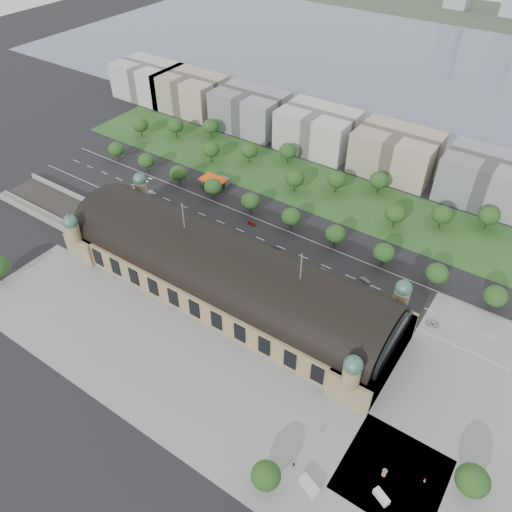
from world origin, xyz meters
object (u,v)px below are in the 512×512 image
Objects in this scene: parked_car_3 at (176,228)px; parked_car_5 at (213,238)px; traffic_car_1 at (152,192)px; bus_east at (320,272)px; advertising_column at (384,473)px; pedestrian_5 at (425,480)px; traffic_car_2 at (151,204)px; pedestrian_0 at (321,430)px; traffic_car_6 at (432,323)px; parked_car_6 at (183,225)px; bus_mid at (291,268)px; pedestrian_4 at (294,465)px; parked_car_0 at (127,206)px; parked_car_4 at (203,234)px; parked_car_1 at (164,218)px; parked_car_2 at (187,232)px; traffic_car_4 at (274,248)px; petrol_station at (219,180)px; bus_west at (222,232)px; van_east at (381,496)px; van_south at (308,485)px; traffic_car_5 at (365,280)px.

parked_car_3 reaches higher than parked_car_5.
bus_east is at bearing -91.72° from traffic_car_1.
parked_car_5 is at bearing 97.34° from bus_east.
traffic_car_1 is 182.25m from advertising_column.
advertising_column reaches higher than pedestrian_5.
bus_east reaches higher than pedestrian_5.
pedestrian_5 is at bearing 64.43° from traffic_car_2.
pedestrian_0 is 0.94× the size of pedestrian_5.
parked_car_6 is (-124.45, -5.97, 0.02)m from traffic_car_6.
bus_mid is (61.25, 2.00, 0.74)m from parked_car_6.
pedestrian_4 is (47.72, -76.99, -0.60)m from bus_mid.
parked_car_4 is (47.22, 4.00, -0.13)m from parked_car_0.
advertising_column reaches higher than traffic_car_6.
advertising_column reaches higher than traffic_car_1.
parked_car_1 is 1.19× the size of parked_car_2.
traffic_car_4 is at bearing 88.91° from traffic_car_2.
parked_car_3 is at bearing 156.70° from advertising_column.
petrol_station is 2.93× the size of parked_car_0.
parked_car_4 is 9.60m from bus_west.
parked_car_0 is at bearing -144.16° from pedestrian_5.
parked_car_5 is 18.85m from parked_car_6.
pedestrian_0 is at bearing -123.74° from bus_west.
parked_car_6 is (-47.20, -10.16, -0.00)m from traffic_car_4.
traffic_car_1 is 160.95m from pedestrian_0.
traffic_car_2 is 2.94× the size of pedestrian_4.
van_east is at bearing 38.38° from parked_car_0.
pedestrian_5 is at bearing 30.71° from parked_car_4.
van_south reaches higher than parked_car_1.
parked_car_0 is at bearing 105.92° from traffic_car_5.
bus_mid is (14.05, -8.16, 0.74)m from traffic_car_4.
parked_car_6 reaches higher than parked_car_2.
pedestrian_0 reaches higher than parked_car_3.
traffic_car_6 is 105.76m from parked_car_5.
parked_car_5 is 0.45× the size of bus_mid.
pedestrian_0 is (105.47, -56.74, 0.18)m from parked_car_2.
parked_car_5 is (6.36, 0.00, 0.00)m from parked_car_4.
bus_east reaches higher than pedestrian_4.
traffic_car_2 is (-17.25, -36.17, -2.24)m from petrol_station.
parked_car_0 is 1.62× the size of advertising_column.
parked_car_2 is 0.81× the size of van_east.
pedestrian_5 is (82.76, -58.89, -0.56)m from bus_mid.
parked_car_1 is at bearing -122.86° from parked_car_4.
traffic_car_1 is 35.76m from parked_car_3.
petrol_station is 88.21m from bus_east.
traffic_car_2 is 73.34m from traffic_car_4.
bus_mid reaches higher than parked_car_4.
traffic_car_4 is at bearing 114.57° from pedestrian_0.
parked_car_1 is 157.23m from advertising_column.
traffic_car_4 is 2.35× the size of pedestrian_5.
traffic_car_5 is 0.82× the size of van_east.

